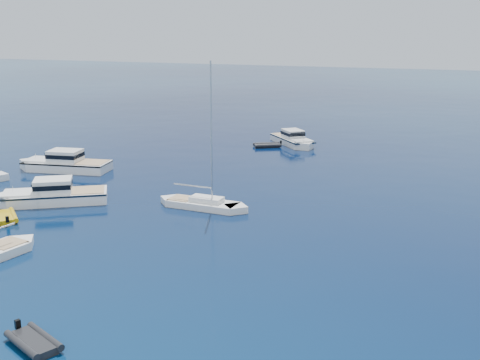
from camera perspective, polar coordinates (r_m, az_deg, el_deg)
name	(u,v)px	position (r m, az deg, el deg)	size (l,w,h in m)	color
ground	(17,334)	(31.66, -20.50, -13.57)	(400.00, 400.00, 0.00)	navy
motor_cruiser_left	(52,203)	(52.75, -17.48, -2.09)	(3.09, 10.11, 2.65)	white
motor_cruiser_centre	(64,170)	(64.27, -16.39, 0.89)	(3.20, 10.46, 2.75)	white
motor_cruiser_horizon	(293,145)	(75.59, 5.09, 3.39)	(2.77, 9.07, 2.38)	silver
sailboat_centre	(203,208)	(49.08, -3.54, -2.65)	(2.18, 8.38, 12.32)	white
tender_yellow	(5,219)	(49.46, -21.46, -3.52)	(1.93, 3.49, 0.95)	#CC9F0C
tender_grey_near	(34,346)	(30.31, -19.02, -14.75)	(1.81, 3.21, 0.95)	black
tender_grey_far	(267,147)	(73.80, 2.60, 3.16)	(1.92, 3.47, 0.95)	black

